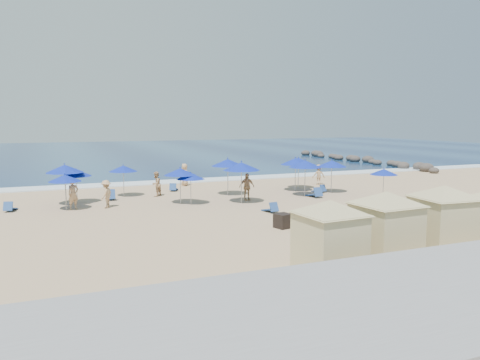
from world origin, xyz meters
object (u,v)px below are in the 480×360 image
object	(u,v)px
umbrella_2	(65,169)
umbrella_4	(123,169)
beachgoer_2	(247,187)
beachgoer_5	(106,194)
beachgoer_4	(185,175)
umbrella_1	(65,178)
umbrella_8	(305,164)
umbrella_0	(76,173)
umbrella_5	(191,176)
beachgoer_3	(319,175)
umbrella_10	(295,161)
umbrella_9	(298,161)
beachgoer_0	(73,194)
umbrella_6	(241,166)
beachgoer_1	(156,184)
cabana_0	(330,226)
umbrella_7	(228,163)
umbrella_11	(384,172)
cabana_1	(386,216)
rock_jetty	(359,159)
umbrella_12	(332,164)
cabana_2	(444,209)
trash_bin	(283,221)
umbrella_3	(180,172)

from	to	relation	value
umbrella_2	umbrella_4	distance (m)	4.37
beachgoer_2	beachgoer_5	bearing A→B (deg)	174.88
beachgoer_4	umbrella_1	bearing A→B (deg)	-27.81
umbrella_8	beachgoer_4	distance (m)	10.57
umbrella_0	umbrella_1	xyz separation A→B (m)	(-0.76, -2.18, -0.04)
umbrella_5	beachgoer_3	xyz separation A→B (m)	(12.36, 4.70, -0.97)
umbrella_10	beachgoer_3	distance (m)	4.48
umbrella_9	beachgoer_5	distance (m)	15.07
umbrella_2	beachgoer_0	world-z (taller)	umbrella_2
umbrella_6	umbrella_0	bearing A→B (deg)	157.81
umbrella_1	beachgoer_2	distance (m)	11.33
beachgoer_3	beachgoer_5	distance (m)	17.86
beachgoer_1	cabana_0	bearing A→B (deg)	50.89
umbrella_7	umbrella_11	distance (m)	10.70
umbrella_8	beachgoer_4	world-z (taller)	umbrella_8
cabana_1	beachgoer_1	xyz separation A→B (m)	(-4.94, 17.99, -0.77)
rock_jetty	umbrella_12	bearing A→B (deg)	-131.32
umbrella_2	umbrella_11	world-z (taller)	umbrella_2
umbrella_0	umbrella_4	size ratio (longest dim) A/B	1.00
umbrella_1	beachgoer_4	xyz separation A→B (m)	(9.36, 7.31, -1.00)
umbrella_10	umbrella_2	bearing A→B (deg)	178.33
umbrella_1	beachgoer_2	bearing A→B (deg)	-5.24
umbrella_6	umbrella_9	distance (m)	7.78
cabana_2	umbrella_5	world-z (taller)	cabana_2
umbrella_6	cabana_1	bearing A→B (deg)	-88.00
beachgoer_4	beachgoer_5	bearing A→B (deg)	-19.01
cabana_1	umbrella_4	distance (m)	20.07
trash_bin	umbrella_5	distance (m)	8.49
cabana_1	umbrella_0	world-z (taller)	cabana_1
beachgoer_5	umbrella_4	bearing A→B (deg)	-170.07
umbrella_10	beachgoer_5	distance (m)	14.06
rock_jetty	umbrella_10	bearing A→B (deg)	-137.11
umbrella_11	beachgoer_5	size ratio (longest dim) A/B	1.24
umbrella_9	beachgoer_2	world-z (taller)	umbrella_9
umbrella_0	beachgoer_3	size ratio (longest dim) A/B	1.35
beachgoer_3	rock_jetty	bearing A→B (deg)	-121.46
umbrella_10	beachgoer_0	distance (m)	15.89
umbrella_5	beachgoer_2	world-z (taller)	umbrella_5
rock_jetty	umbrella_3	world-z (taller)	umbrella_3
cabana_2	beachgoer_1	world-z (taller)	cabana_2
umbrella_0	umbrella_11	xyz separation A→B (m)	(19.28, -6.18, -0.12)
cabana_1	umbrella_2	distance (m)	20.05
umbrella_9	umbrella_12	bearing A→B (deg)	-65.74
umbrella_2	beachgoer_1	distance (m)	6.26
umbrella_3	beachgoer_2	world-z (taller)	umbrella_3
beachgoer_4	umbrella_0	bearing A→B (deg)	-35.01
cabana_1	umbrella_1	distance (m)	18.64
umbrella_7	umbrella_9	world-z (taller)	umbrella_7
umbrella_3	umbrella_9	size ratio (longest dim) A/B	0.95
cabana_0	beachgoer_4	world-z (taller)	cabana_0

